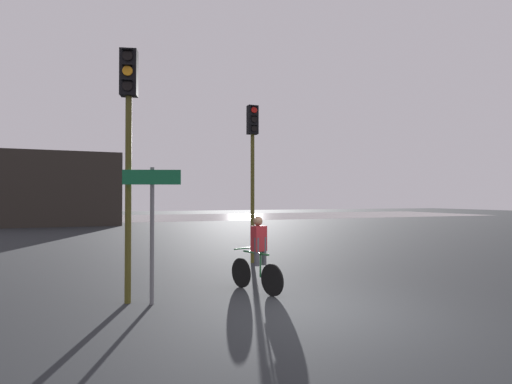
# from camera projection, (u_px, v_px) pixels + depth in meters

# --- Properties ---
(ground_plane) EXTENTS (120.00, 120.00, 0.00)m
(ground_plane) POSITION_uv_depth(u_px,v_px,m) (328.00, 313.00, 6.97)
(ground_plane) COLOR black
(water_strip) EXTENTS (80.00, 16.00, 0.01)m
(water_strip) POSITION_uv_depth(u_px,v_px,m) (146.00, 218.00, 41.46)
(water_strip) COLOR gray
(water_strip) RESTS_ON ground
(distant_building) EXTENTS (9.12, 4.00, 5.40)m
(distant_building) POSITION_uv_depth(u_px,v_px,m) (57.00, 189.00, 29.61)
(distant_building) COLOR #2D2823
(distant_building) RESTS_ON ground
(traffic_light_near_left) EXTENTS (0.37, 0.38, 4.89)m
(traffic_light_near_left) POSITION_uv_depth(u_px,v_px,m) (129.00, 128.00, 7.69)
(traffic_light_near_left) COLOR #4C4719
(traffic_light_near_left) RESTS_ON ground
(traffic_light_center) EXTENTS (0.33, 0.35, 4.92)m
(traffic_light_center) POSITION_uv_depth(u_px,v_px,m) (253.00, 154.00, 12.50)
(traffic_light_center) COLOR #4C4719
(traffic_light_center) RESTS_ON ground
(direction_sign_post) EXTENTS (1.05, 0.37, 2.60)m
(direction_sign_post) POSITION_uv_depth(u_px,v_px,m) (152.00, 215.00, 7.57)
(direction_sign_post) COLOR slate
(direction_sign_post) RESTS_ON ground
(cyclist) EXTENTS (0.68, 1.63, 1.62)m
(cyclist) POSITION_uv_depth(u_px,v_px,m) (258.00, 254.00, 8.55)
(cyclist) COLOR black
(cyclist) RESTS_ON ground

